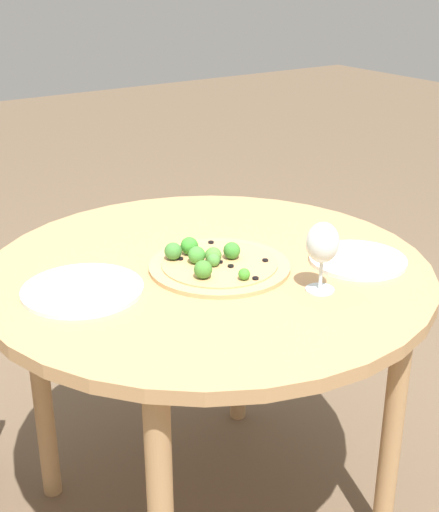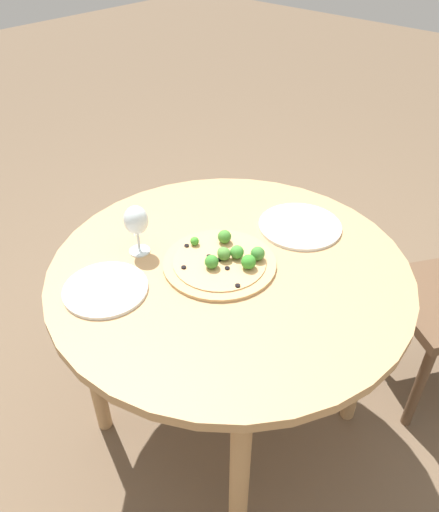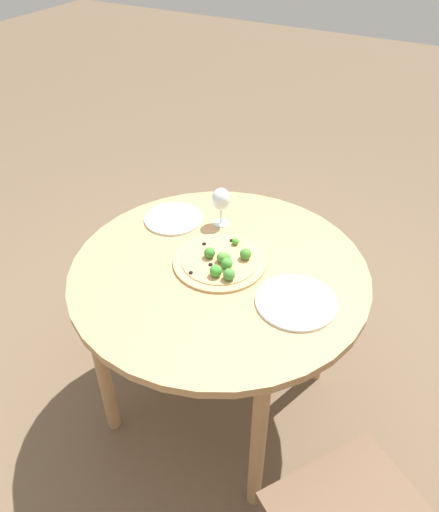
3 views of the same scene
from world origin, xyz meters
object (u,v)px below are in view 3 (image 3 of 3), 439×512
pizza (221,261)px  plate_near (173,219)px  plate_far (296,302)px  wine_glass (221,200)px

pizza → plate_near: bearing=-27.4°
pizza → plate_near: 0.33m
plate_near → plate_far: (-0.59, 0.21, 0.00)m
pizza → plate_near: pizza is taller
wine_glass → plate_far: size_ratio=0.59×
pizza → wine_glass: wine_glass is taller
pizza → wine_glass: (0.12, -0.22, 0.09)m
plate_near → plate_far: size_ratio=0.87×
pizza → plate_far: pizza is taller
wine_glass → plate_near: size_ratio=0.68×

